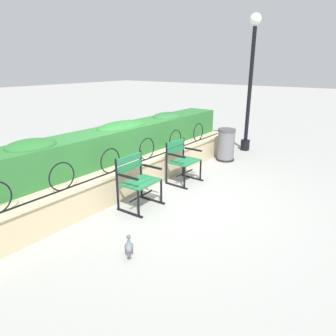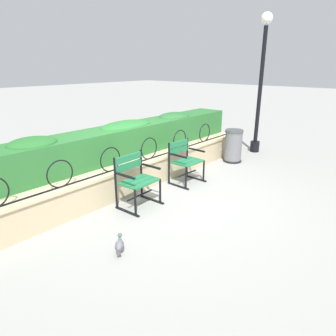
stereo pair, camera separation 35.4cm
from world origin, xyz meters
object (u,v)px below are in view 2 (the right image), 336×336
(trash_bin, at_px, (233,147))
(park_chair_right, at_px, (185,160))
(park_chair_left, at_px, (136,179))
(pigeon_near_chairs, at_px, (119,245))
(lamppost, at_px, (261,84))

(trash_bin, bearing_deg, park_chair_right, 178.33)
(park_chair_right, relative_size, trash_bin, 1.06)
(park_chair_left, bearing_deg, trash_bin, -0.12)
(pigeon_near_chairs, bearing_deg, park_chair_right, 19.86)
(park_chair_left, relative_size, lamppost, 0.25)
(park_chair_right, xyz_separation_m, lamppost, (3.02, -0.05, 1.32))
(park_chair_right, bearing_deg, lamppost, -1.03)
(pigeon_near_chairs, bearing_deg, lamppost, 8.64)
(park_chair_left, bearing_deg, lamppost, -0.10)
(park_chair_right, relative_size, lamppost, 0.24)
(park_chair_left, distance_m, lamppost, 4.57)
(pigeon_near_chairs, relative_size, lamppost, 0.07)
(pigeon_near_chairs, relative_size, trash_bin, 0.30)
(trash_bin, bearing_deg, park_chair_left, 179.88)
(pigeon_near_chairs, height_order, trash_bin, trash_bin)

